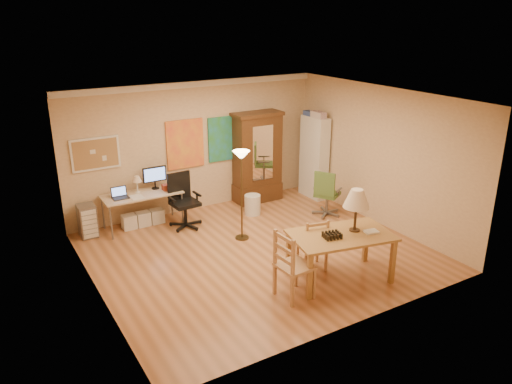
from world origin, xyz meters
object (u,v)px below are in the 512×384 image
office_chair_green (326,203)px  computer_desk (144,206)px  bookshelf (314,158)px  office_chair_black (185,213)px  armoire (257,163)px  dining_table (347,224)px

office_chair_green → computer_desk: bearing=157.5°
computer_desk → bookshelf: (3.86, -0.36, 0.50)m
office_chair_black → office_chair_green: size_ratio=1.09×
office_chair_green → bookshelf: bookshelf is taller
office_chair_black → armoire: (1.98, 0.52, 0.58)m
office_chair_green → bookshelf: bearing=66.8°
office_chair_black → office_chair_green: bearing=-19.6°
dining_table → armoire: bearing=80.6°
computer_desk → bookshelf: bookshelf is taller
dining_table → office_chair_green: size_ratio=1.74×
dining_table → computer_desk: (-2.04, 3.60, -0.50)m
dining_table → office_chair_green: 2.66m
office_chair_green → armoire: size_ratio=0.49×
dining_table → bookshelf: bearing=60.6°
bookshelf → armoire: bearing=160.2°
bookshelf → dining_table: bearing=-119.4°
dining_table → armoire: 3.73m
dining_table → office_chair_black: bearing=113.4°
bookshelf → office_chair_green: bearing=-113.2°
office_chair_green → bookshelf: size_ratio=0.53×
dining_table → office_chair_green: dining_table is taller
computer_desk → armoire: (2.65, 0.08, 0.45)m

